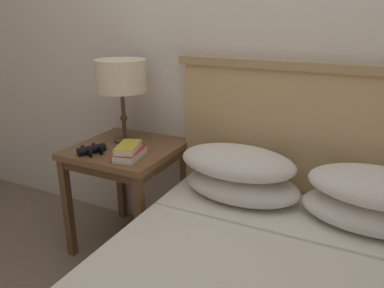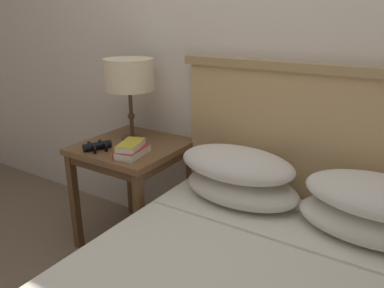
{
  "view_description": "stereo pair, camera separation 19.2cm",
  "coord_description": "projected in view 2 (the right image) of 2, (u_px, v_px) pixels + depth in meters",
  "views": [
    {
      "loc": [
        0.65,
        -1.05,
        1.39
      ],
      "look_at": [
        -0.15,
        0.57,
        0.76
      ],
      "focal_mm": 35.0,
      "sensor_mm": 36.0,
      "label": 1
    },
    {
      "loc": [
        0.82,
        -0.96,
        1.39
      ],
      "look_at": [
        -0.15,
        0.57,
        0.76
      ],
      "focal_mm": 35.0,
      "sensor_mm": 36.0,
      "label": 2
    }
  ],
  "objects": [
    {
      "name": "book_stacked_on_top",
      "position": [
        130.0,
        145.0,
        2.03
      ],
      "size": [
        0.16,
        0.21,
        0.04
      ],
      "color": "silver",
      "rests_on": "book_on_nightstand"
    },
    {
      "name": "table_lamp",
      "position": [
        129.0,
        76.0,
        2.19
      ],
      "size": [
        0.29,
        0.29,
        0.49
      ],
      "color": "#4C3823",
      "rests_on": "nightstand"
    },
    {
      "name": "wall_back",
      "position": [
        254.0,
        32.0,
        1.96
      ],
      "size": [
        8.0,
        0.06,
        2.6
      ],
      "color": "silver",
      "rests_on": "ground_plane"
    },
    {
      "name": "binoculars_pair",
      "position": [
        97.0,
        146.0,
        2.13
      ],
      "size": [
        0.16,
        0.16,
        0.05
      ],
      "color": "black",
      "rests_on": "nightstand"
    },
    {
      "name": "book_on_nightstand",
      "position": [
        132.0,
        152.0,
        2.04
      ],
      "size": [
        0.15,
        0.23,
        0.04
      ],
      "color": "silver",
      "rests_on": "nightstand"
    },
    {
      "name": "nightstand",
      "position": [
        133.0,
        158.0,
        2.25
      ],
      "size": [
        0.58,
        0.58,
        0.66
      ],
      "color": "brown",
      "rests_on": "ground_plane"
    }
  ]
}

